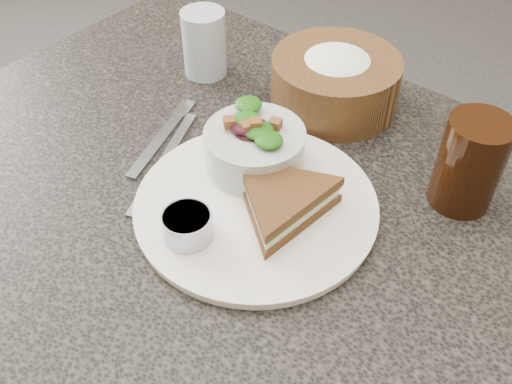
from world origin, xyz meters
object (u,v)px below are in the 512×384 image
object	(u,v)px
dinner_plate	(256,206)
water_glass	(204,43)
bread_basket	(336,74)
dining_table	(254,351)
cola_glass	(471,159)
dressing_ramekin	(187,226)
sandwich	(282,201)
salad_bowl	(255,143)

from	to	relation	value
dinner_plate	water_glass	world-z (taller)	water_glass
dinner_plate	bread_basket	world-z (taller)	bread_basket
dining_table	dinner_plate	size ratio (longest dim) A/B	3.46
bread_basket	cola_glass	bearing A→B (deg)	-16.33
dressing_ramekin	dining_table	bearing A→B (deg)	85.77
dinner_plate	cola_glass	distance (m)	0.26
dining_table	dressing_ramekin	bearing A→B (deg)	-94.23
sandwich	water_glass	size ratio (longest dim) A/B	1.48
dressing_ramekin	cola_glass	bearing A→B (deg)	51.69
dining_table	bread_basket	bearing A→B (deg)	98.08
cola_glass	water_glass	bearing A→B (deg)	178.22
dining_table	dinner_plate	distance (m)	0.38
sandwich	bread_basket	xyz separation A→B (m)	(-0.08, 0.23, 0.02)
dressing_ramekin	cola_glass	xyz separation A→B (m)	(0.21, 0.26, 0.04)
dining_table	sandwich	distance (m)	0.41
dining_table	water_glass	size ratio (longest dim) A/B	9.81
bread_basket	dining_table	bearing A→B (deg)	-81.92
sandwich	cola_glass	size ratio (longest dim) A/B	1.16
dining_table	water_glass	xyz separation A→B (m)	(-0.24, 0.17, 0.43)
salad_bowl	bread_basket	xyz separation A→B (m)	(-0.00, 0.19, 0.00)
salad_bowl	water_glass	world-z (taller)	water_glass
water_glass	dressing_ramekin	bearing A→B (deg)	-50.31
bread_basket	cola_glass	xyz separation A→B (m)	(0.23, -0.07, 0.01)
sandwich	cola_glass	xyz separation A→B (m)	(0.15, 0.17, 0.03)
dinner_plate	dressing_ramekin	size ratio (longest dim) A/B	5.12
dinner_plate	sandwich	xyz separation A→B (m)	(0.03, 0.01, 0.03)
dining_table	salad_bowl	bearing A→B (deg)	126.92
dressing_ramekin	bread_basket	bearing A→B (deg)	94.16
dinner_plate	salad_bowl	world-z (taller)	salad_bowl
salad_bowl	dressing_ramekin	xyz separation A→B (m)	(0.02, -0.14, -0.02)
dinner_plate	cola_glass	world-z (taller)	cola_glass
dinner_plate	dressing_ramekin	distance (m)	0.10
dining_table	dinner_plate	bearing A→B (deg)	-42.09
salad_bowl	dressing_ramekin	distance (m)	0.14
dinner_plate	cola_glass	bearing A→B (deg)	43.45
dinner_plate	salad_bowl	size ratio (longest dim) A/B	2.28
dinner_plate	sandwich	bearing A→B (deg)	8.55
dining_table	cola_glass	xyz separation A→B (m)	(0.20, 0.16, 0.44)
bread_basket	water_glass	bearing A→B (deg)	-165.18
sandwich	dressing_ramekin	world-z (taller)	sandwich
dining_table	dressing_ramekin	xyz separation A→B (m)	(-0.01, -0.11, 0.40)
dinner_plate	water_glass	xyz separation A→B (m)	(-0.25, 0.19, 0.04)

